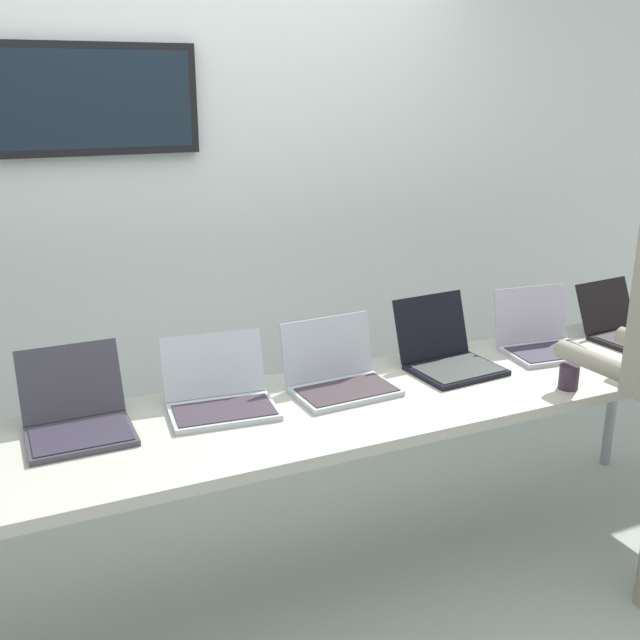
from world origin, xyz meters
name	(u,v)px	position (x,y,z in m)	size (l,w,h in m)	color
ground	(310,587)	(0.00, 0.00, -0.02)	(8.00, 8.00, 0.04)	#9EA69C
back_wall	(209,222)	(-0.01, 1.13, 1.23)	(8.00, 0.11, 2.43)	silver
workbench	(309,418)	(0.00, 0.00, 0.70)	(3.71, 0.70, 0.74)	#ACAC9C
laptop_station_1	(77,415)	(-0.78, 0.15, 0.80)	(0.34, 0.36, 0.26)	#393640
laptop_station_2	(219,393)	(-0.29, 0.13, 0.80)	(0.40, 0.36, 0.24)	#AFB6BB
laptop_station_3	(338,374)	(0.17, 0.11, 0.80)	(0.39, 0.31, 0.25)	#ADB3BB
laptop_station_4	(447,353)	(0.67, 0.13, 0.81)	(0.37, 0.38, 0.27)	black
laptop_station_5	(542,338)	(1.15, 0.12, 0.80)	(0.39, 0.34, 0.26)	#B1ADBB
laptop_station_6	(622,326)	(1.60, 0.11, 0.80)	(0.35, 0.36, 0.24)	black
coffee_mug	(569,377)	(0.96, -0.25, 0.79)	(0.07, 0.07, 0.09)	#322130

